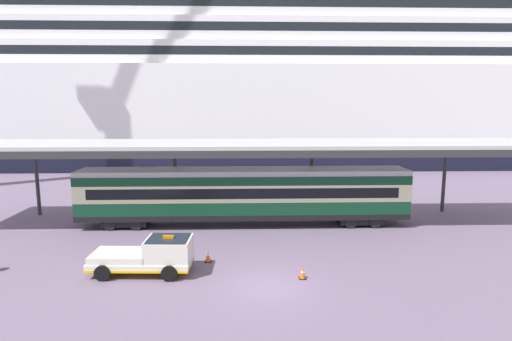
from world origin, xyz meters
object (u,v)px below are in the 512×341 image
(cruise_ship, at_px, (354,75))
(traffic_cone_mid, at_px, (208,256))
(service_truck, at_px, (151,255))
(train_carriage, at_px, (244,194))
(traffic_cone_near, at_px, (303,273))

(cruise_ship, bearing_deg, traffic_cone_mid, -113.75)
(service_truck, bearing_deg, train_carriage, 60.72)
(cruise_ship, height_order, traffic_cone_near, cruise_ship)
(train_carriage, xyz_separation_m, service_truck, (-4.84, -8.64, -1.32))
(train_carriage, xyz_separation_m, traffic_cone_near, (2.91, -9.62, -2.01))
(traffic_cone_mid, bearing_deg, train_carriage, 74.26)
(cruise_ship, height_order, service_truck, cruise_ship)
(train_carriage, distance_m, service_truck, 9.99)
(cruise_ship, relative_size, traffic_cone_mid, 213.21)
(traffic_cone_mid, bearing_deg, service_truck, -152.65)
(traffic_cone_near, distance_m, traffic_cone_mid, 5.51)
(train_carriage, height_order, traffic_cone_near, train_carriage)
(traffic_cone_near, bearing_deg, traffic_cone_mid, 153.73)
(service_truck, xyz_separation_m, traffic_cone_mid, (2.82, 1.46, -0.66))
(cruise_ship, distance_m, train_carriage, 42.02)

